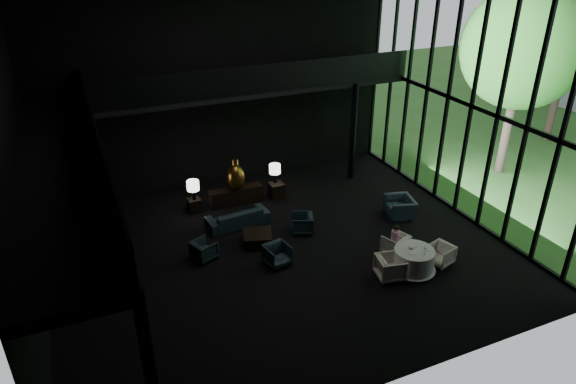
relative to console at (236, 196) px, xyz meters
name	(u,v)px	position (x,y,z in m)	size (l,w,h in m)	color
floor	(283,251)	(0.35, -3.71, -0.32)	(14.00, 12.00, 0.02)	black
wall_back	(221,84)	(0.35, 2.29, 3.68)	(14.00, 0.04, 8.00)	black
wall_front	(403,234)	(0.35, -9.71, 3.68)	(14.00, 0.04, 8.00)	black
wall_left	(14,175)	(-6.65, -3.71, 3.68)	(0.04, 12.00, 8.00)	black
curtain_wall	(472,106)	(7.30, -3.71, 3.68)	(0.20, 12.00, 8.00)	black
mezzanine_left	(59,169)	(-5.65, -3.71, 3.68)	(2.00, 12.00, 0.25)	black
mezzanine_back	(255,88)	(1.35, 1.29, 3.68)	(12.00, 2.00, 0.25)	black
railing_left	(97,140)	(-4.65, -3.71, 4.28)	(0.06, 12.00, 1.00)	black
railing_back	(264,78)	(1.35, 0.29, 4.28)	(12.00, 0.06, 1.00)	black
column_sw	(151,379)	(-4.65, -9.41, 1.68)	(0.24, 0.24, 4.00)	black
column_nw	(95,155)	(-4.65, 1.99, 1.68)	(0.24, 0.24, 4.00)	black
column_ne	(353,132)	(5.15, 0.29, 1.68)	(0.24, 0.24, 4.00)	black
tree_near	(524,48)	(11.35, -1.71, 4.91)	(4.80, 4.80, 7.65)	#382D23
console	(236,196)	(0.00, 0.00, 0.00)	(2.01, 0.46, 0.64)	black
bronze_urn	(236,177)	(0.00, -0.09, 0.84)	(0.65, 0.65, 1.21)	#A2893A
side_table_left	(195,205)	(-1.60, 0.04, -0.07)	(0.45, 0.45, 0.50)	black
table_lamp_left	(193,186)	(-1.60, -0.01, 0.72)	(0.45, 0.45, 0.75)	black
side_table_right	(276,190)	(1.60, -0.13, -0.02)	(0.54, 0.54, 0.59)	black
table_lamp_right	(275,170)	(1.60, 0.00, 0.79)	(0.44, 0.44, 0.73)	black
sofa	(237,214)	(-0.48, -1.59, 0.12)	(2.26, 0.66, 0.89)	#1F434D
lounge_armchair_west	(204,250)	(-2.10, -3.13, -0.01)	(0.60, 0.57, 0.62)	black
lounge_armchair_east	(302,223)	(1.41, -2.89, 0.02)	(0.67, 0.62, 0.69)	#16272C
lounge_armchair_south	(277,255)	(-0.11, -4.34, 0.03)	(0.68, 0.64, 0.70)	#2F444B
window_armchair	(400,204)	(5.14, -3.26, 0.14)	(1.05, 0.68, 0.92)	#1C3237
coffee_table	(258,238)	(-0.25, -3.00, -0.11)	(0.92, 0.92, 0.41)	black
dining_table	(413,262)	(3.54, -6.31, 0.01)	(1.38, 1.38, 0.75)	white
dining_chair_north	(395,244)	(3.60, -5.26, 0.02)	(0.66, 0.62, 0.68)	beige
dining_chair_east	(440,254)	(4.55, -6.30, 0.00)	(0.62, 0.58, 0.64)	beige
dining_chair_west	(390,266)	(2.70, -6.32, 0.09)	(0.79, 0.74, 0.81)	beige
child	(396,234)	(3.54, -5.29, 0.42)	(0.28, 0.28, 0.59)	#C87897
plate_a	(412,252)	(3.38, -6.39, 0.44)	(0.26, 0.26, 0.02)	white
plate_b	(414,245)	(3.69, -6.06, 0.44)	(0.24, 0.24, 0.02)	white
saucer	(427,250)	(3.85, -6.47, 0.44)	(0.14, 0.14, 0.01)	white
coffee_cup	(425,247)	(3.86, -6.37, 0.47)	(0.08, 0.08, 0.06)	white
cereal_bowl	(411,247)	(3.48, -6.19, 0.47)	(0.17, 0.17, 0.09)	white
cream_pot	(425,253)	(3.65, -6.61, 0.46)	(0.06, 0.06, 0.07)	#99999E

